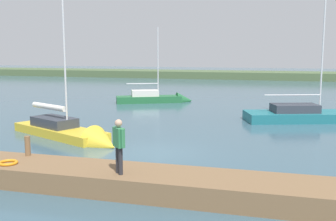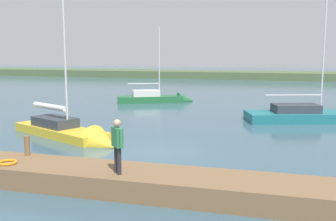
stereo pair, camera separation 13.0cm
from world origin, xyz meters
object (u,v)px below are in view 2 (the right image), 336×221
Objects in this scene: mooring_post_far at (27,146)px; life_ring_buoy at (7,162)px; sailboat_inner_slip at (159,100)px; person_on_dock at (117,142)px; sailboat_far_right at (71,135)px; sailboat_outer_mooring at (336,118)px.

mooring_post_far is 1.13× the size of life_ring_buoy.
person_on_dock is at bearing -100.98° from sailboat_inner_slip.
life_ring_buoy is at bearing -52.17° from sailboat_far_right.
sailboat_far_right is at bearing -77.79° from life_ring_buoy.
life_ring_buoy is 0.05× the size of sailboat_outer_mooring.
sailboat_inner_slip is 15.81m from sailboat_far_right.
person_on_dock is at bearing -134.80° from sailboat_outer_mooring.
sailboat_inner_slip is 0.61× the size of sailboat_outer_mooring.
sailboat_far_right is at bearing -163.78° from sailboat_outer_mooring.
mooring_post_far is at bearing 118.21° from person_on_dock.
mooring_post_far is 0.06× the size of sailboat_outer_mooring.
mooring_post_far is 0.42× the size of person_on_dock.
sailboat_inner_slip is (1.56, -21.79, -0.87)m from mooring_post_far.
mooring_post_far is at bearing -146.93° from sailboat_outer_mooring.
life_ring_buoy is 7.34m from sailboat_far_right.
mooring_post_far is 21.87m from sailboat_inner_slip.
life_ring_buoy is (-0.01, 1.17, -0.32)m from mooring_post_far.
sailboat_inner_slip is 0.75× the size of sailboat_far_right.
sailboat_far_right is at bearing 82.45° from person_on_dock.
sailboat_outer_mooring reaches higher than sailboat_inner_slip.
sailboat_far_right is at bearing -114.86° from sailboat_inner_slip.
mooring_post_far is at bearing -89.69° from life_ring_buoy.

